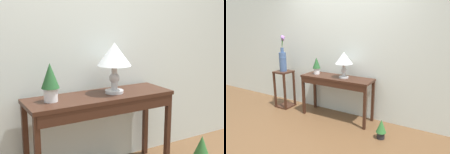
# 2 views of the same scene
# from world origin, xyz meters

# --- Properties ---
(back_wall_with_art) EXTENTS (9.00, 0.10, 2.80)m
(back_wall_with_art) POSITION_xyz_m (0.00, 1.31, 1.40)
(back_wall_with_art) COLOR silver
(back_wall_with_art) RESTS_ON ground
(console_table) EXTENTS (1.32, 0.42, 0.78)m
(console_table) POSITION_xyz_m (-0.02, 0.99, 0.67)
(console_table) COLOR #381E14
(console_table) RESTS_ON ground
(table_lamp) EXTENTS (0.30, 0.30, 0.45)m
(table_lamp) POSITION_xyz_m (0.12, 1.01, 1.10)
(table_lamp) COLOR #B7B7BC
(table_lamp) RESTS_ON console_table
(potted_plant_on_console) EXTENTS (0.15, 0.15, 0.31)m
(potted_plant_on_console) POSITION_xyz_m (-0.46, 1.02, 0.95)
(potted_plant_on_console) COLOR silver
(potted_plant_on_console) RESTS_ON console_table
(potted_plant_floor) EXTENTS (0.15, 0.15, 0.31)m
(potted_plant_floor) POSITION_xyz_m (0.94, 0.70, 0.17)
(potted_plant_floor) COLOR black
(potted_plant_floor) RESTS_ON ground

